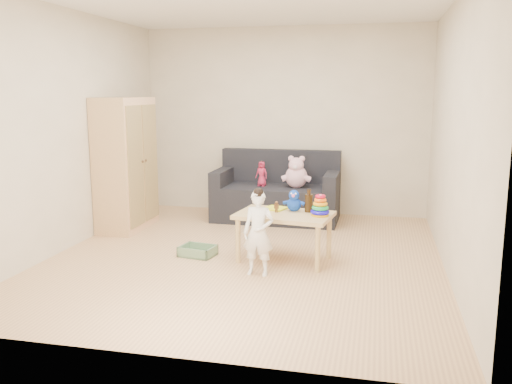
% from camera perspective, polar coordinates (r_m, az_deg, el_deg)
% --- Properties ---
extents(room, '(4.50, 4.50, 4.50)m').
position_cam_1_polar(room, '(5.51, -1.09, 6.22)').
color(room, tan).
rests_on(room, ground).
extents(wardrobe, '(0.46, 0.91, 1.64)m').
position_cam_1_polar(wardrobe, '(6.97, -13.54, 2.89)').
color(wardrobe, '#EDB382').
rests_on(wardrobe, ground).
extents(sofa, '(1.66, 0.84, 0.47)m').
position_cam_1_polar(sofa, '(7.32, 2.14, -1.16)').
color(sofa, black).
rests_on(sofa, ground).
extents(play_table, '(1.02, 0.72, 0.50)m').
position_cam_1_polar(play_table, '(5.56, 2.98, -4.75)').
color(play_table, tan).
rests_on(play_table, ground).
extents(storage_bin, '(0.40, 0.32, 0.11)m').
position_cam_1_polar(storage_bin, '(5.80, -6.16, -6.18)').
color(storage_bin, '#668963').
rests_on(storage_bin, ground).
extents(toddler, '(0.30, 0.21, 0.79)m').
position_cam_1_polar(toddler, '(5.09, 0.26, -4.45)').
color(toddler, white).
rests_on(toddler, ground).
extents(pink_bear, '(0.38, 0.35, 0.36)m').
position_cam_1_polar(pink_bear, '(7.15, 4.27, 1.88)').
color(pink_bear, '#F1B2C5').
rests_on(pink_bear, sofa).
extents(doll, '(0.19, 0.15, 0.33)m').
position_cam_1_polar(doll, '(7.23, 0.60, 1.90)').
color(doll, '#BA2245').
rests_on(doll, sofa).
extents(ring_stacker, '(0.19, 0.19, 0.22)m').
position_cam_1_polar(ring_stacker, '(5.40, 6.77, -1.62)').
color(ring_stacker, '#D99B0B').
rests_on(ring_stacker, play_table).
extents(brown_bottle, '(0.08, 0.08, 0.24)m').
position_cam_1_polar(brown_bottle, '(5.56, 5.57, -1.09)').
color(brown_bottle, black).
rests_on(brown_bottle, play_table).
extents(blue_plush, '(0.22, 0.19, 0.23)m').
position_cam_1_polar(blue_plush, '(5.59, 4.03, -0.87)').
color(blue_plush, blue).
rests_on(blue_plush, play_table).
extents(wooden_figure, '(0.05, 0.04, 0.12)m').
position_cam_1_polar(wooden_figure, '(5.52, 2.16, -1.57)').
color(wooden_figure, brown).
rests_on(wooden_figure, play_table).
extents(yellow_book, '(0.27, 0.27, 0.02)m').
position_cam_1_polar(yellow_book, '(5.69, 2.04, -1.73)').
color(yellow_book, '#F8FF1A').
rests_on(yellow_book, play_table).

